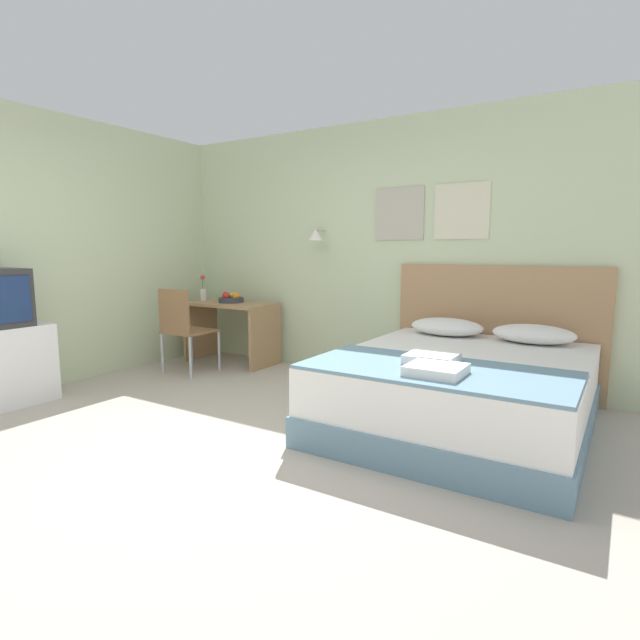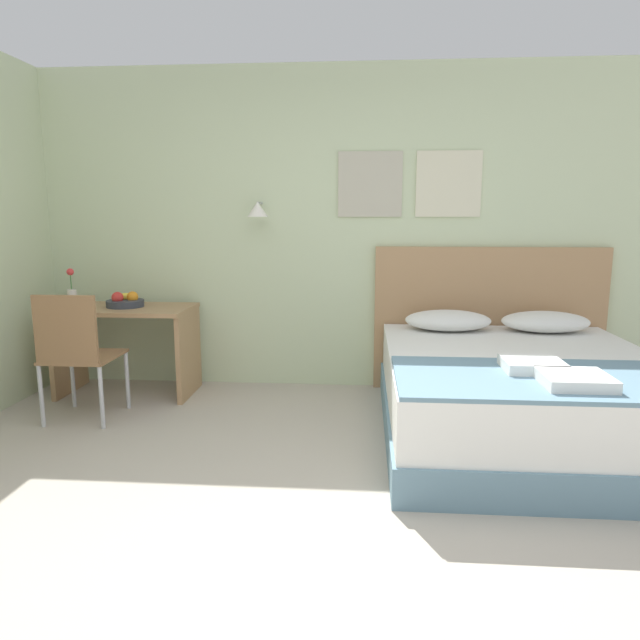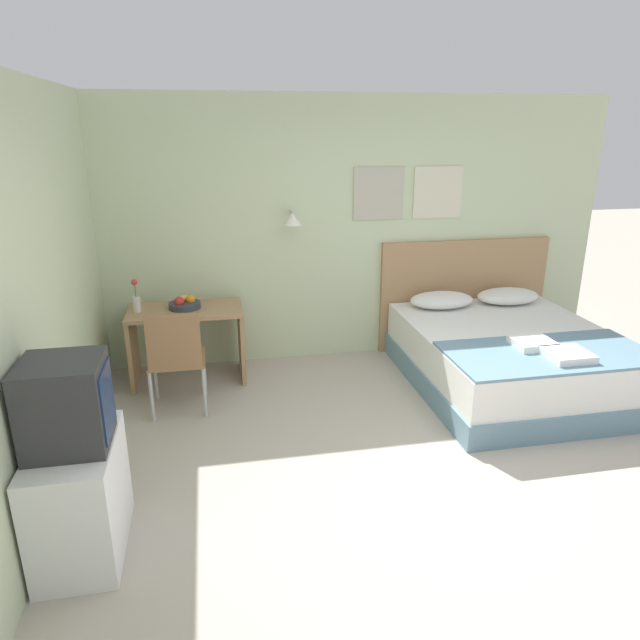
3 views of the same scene
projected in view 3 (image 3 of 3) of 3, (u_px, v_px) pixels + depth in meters
name	position (u px, v px, depth m)	size (l,w,h in m)	color
ground_plane	(427.00, 490.00, 3.87)	(24.00, 24.00, 0.00)	#B2A899
wall_back	(344.00, 231.00, 5.81)	(5.60, 0.31, 2.65)	beige
bed	(509.00, 358.00, 5.34)	(1.76, 2.09, 0.56)	#66899E
headboard	(463.00, 294.00, 6.24)	(1.88, 0.06, 1.20)	#A87F56
pillow_left	(442.00, 300.00, 5.89)	(0.67, 0.41, 0.16)	white
pillow_right	(508.00, 296.00, 6.03)	(0.67, 0.41, 0.16)	white
throw_blanket	(550.00, 353.00, 4.69)	(1.71, 0.84, 0.02)	#66899E
folded_towel_near_foot	(533.00, 343.00, 4.79)	(0.33, 0.30, 0.06)	white
folded_towel_mid_bed	(568.00, 355.00, 4.55)	(0.34, 0.32, 0.06)	white
desk	(187.00, 331.00, 5.42)	(1.06, 0.59, 0.72)	#A87F56
desk_chair	(176.00, 354.00, 4.74)	(0.47, 0.47, 0.93)	#8E6642
fruit_bowl	(185.00, 304.00, 5.34)	(0.30, 0.30, 0.13)	#333842
flower_vase	(136.00, 300.00, 5.21)	(0.07, 0.07, 0.31)	silver
tv_stand	(80.00, 498.00, 3.23)	(0.44, 0.75, 0.69)	white
television	(66.00, 404.00, 3.04)	(0.43, 0.41, 0.49)	#2D2D30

